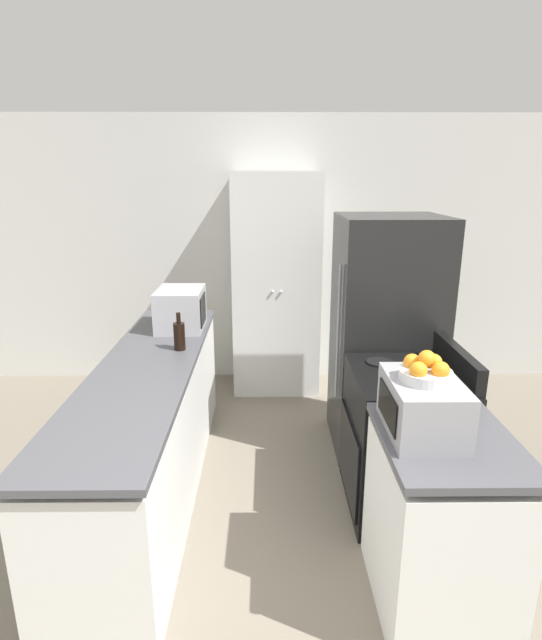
# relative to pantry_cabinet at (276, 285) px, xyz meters

# --- Properties ---
(wall_back) EXTENTS (7.00, 0.06, 2.60)m
(wall_back) POSITION_rel_pantry_cabinet_xyz_m (-0.06, 0.32, 0.27)
(wall_back) COLOR silver
(wall_back) RESTS_ON ground_plane
(counter_left) EXTENTS (0.60, 2.62, 0.90)m
(counter_left) POSITION_rel_pantry_cabinet_xyz_m (-0.85, -1.71, -0.60)
(counter_left) COLOR silver
(counter_left) RESTS_ON ground_plane
(counter_right) EXTENTS (0.60, 0.74, 0.90)m
(counter_right) POSITION_rel_pantry_cabinet_xyz_m (0.73, -2.65, -0.60)
(counter_right) COLOR silver
(counter_right) RESTS_ON ground_plane
(pantry_cabinet) EXTENTS (0.81, 0.56, 2.07)m
(pantry_cabinet) POSITION_rel_pantry_cabinet_xyz_m (0.00, 0.00, 0.00)
(pantry_cabinet) COLOR silver
(pantry_cabinet) RESTS_ON ground_plane
(stove) EXTENTS (0.66, 0.74, 1.06)m
(stove) POSITION_rel_pantry_cabinet_xyz_m (0.75, -1.89, -0.58)
(stove) COLOR black
(stove) RESTS_ON ground_plane
(refrigerator) EXTENTS (0.76, 0.76, 1.77)m
(refrigerator) POSITION_rel_pantry_cabinet_xyz_m (0.80, -1.10, -0.15)
(refrigerator) COLOR black
(refrigerator) RESTS_ON ground_plane
(microwave) EXTENTS (0.35, 0.45, 0.31)m
(microwave) POSITION_rel_pantry_cabinet_xyz_m (-0.75, -0.94, 0.02)
(microwave) COLOR #B2B2B7
(microwave) RESTS_ON counter_left
(wine_bottle) EXTENTS (0.08, 0.08, 0.26)m
(wine_bottle) POSITION_rel_pantry_cabinet_xyz_m (-0.68, -1.44, -0.03)
(wine_bottle) COLOR black
(wine_bottle) RESTS_ON counter_left
(toaster_oven) EXTENTS (0.32, 0.45, 0.26)m
(toaster_oven) POSITION_rel_pantry_cabinet_xyz_m (0.61, -2.59, -0.01)
(toaster_oven) COLOR #939399
(toaster_oven) RESTS_ON counter_right
(fruit_bowl) EXTENTS (0.23, 0.23, 0.14)m
(fruit_bowl) POSITION_rel_pantry_cabinet_xyz_m (0.61, -2.59, 0.17)
(fruit_bowl) COLOR silver
(fruit_bowl) RESTS_ON toaster_oven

